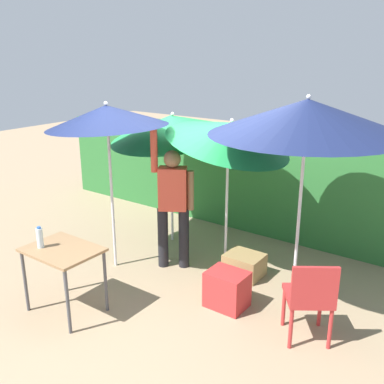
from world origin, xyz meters
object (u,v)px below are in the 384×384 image
(crate_cardboard, at_px, (244,265))
(bottle_water, at_px, (40,238))
(chair_plastic, at_px, (310,296))
(umbrella_yellow, at_px, (107,116))
(person_vendor, at_px, (173,201))
(umbrella_orange, at_px, (172,126))
(umbrella_navy, at_px, (307,117))
(folding_table, at_px, (63,256))
(cooler_box, at_px, (227,289))
(umbrella_rainbow, at_px, (230,133))

(crate_cardboard, relative_size, bottle_water, 1.95)
(chair_plastic, bearing_deg, umbrella_yellow, 179.08)
(person_vendor, bearing_deg, umbrella_orange, 128.43)
(umbrella_yellow, distance_m, chair_plastic, 3.13)
(umbrella_yellow, distance_m, umbrella_navy, 2.40)
(umbrella_yellow, distance_m, person_vendor, 1.35)
(crate_cardboard, xyz_separation_m, bottle_water, (-1.42, -1.99, 0.73))
(umbrella_navy, height_order, person_vendor, umbrella_navy)
(umbrella_yellow, xyz_separation_m, folding_table, (0.35, -1.09, -1.36))
(person_vendor, xyz_separation_m, cooler_box, (1.11, -0.43, -0.72))
(cooler_box, height_order, crate_cardboard, cooler_box)
(crate_cardboard, relative_size, folding_table, 0.59)
(umbrella_yellow, bearing_deg, chair_plastic, -0.92)
(cooler_box, distance_m, bottle_water, 2.14)
(umbrella_rainbow, relative_size, umbrella_navy, 0.91)
(umbrella_orange, height_order, cooler_box, umbrella_orange)
(umbrella_orange, distance_m, bottle_water, 2.50)
(person_vendor, bearing_deg, chair_plastic, -13.55)
(person_vendor, distance_m, bottle_water, 1.74)
(umbrella_rainbow, relative_size, bottle_water, 8.98)
(umbrella_rainbow, height_order, umbrella_yellow, umbrella_yellow)
(umbrella_rainbow, relative_size, crate_cardboard, 4.60)
(umbrella_rainbow, relative_size, umbrella_yellow, 0.98)
(umbrella_rainbow, distance_m, folding_table, 2.47)
(umbrella_orange, distance_m, umbrella_navy, 2.31)
(umbrella_rainbow, distance_m, umbrella_yellow, 1.54)
(umbrella_rainbow, bearing_deg, folding_table, -113.14)
(folding_table, relative_size, bottle_water, 3.33)
(umbrella_rainbow, bearing_deg, cooler_box, -58.51)
(chair_plastic, height_order, folding_table, chair_plastic)
(folding_table, xyz_separation_m, bottle_water, (-0.21, -0.11, 0.21))
(chair_plastic, distance_m, bottle_water, 2.87)
(bottle_water, bearing_deg, umbrella_orange, 90.46)
(umbrella_navy, relative_size, cooler_box, 5.33)
(person_vendor, bearing_deg, umbrella_yellow, -144.59)
(cooler_box, bearing_deg, crate_cardboard, 104.67)
(umbrella_rainbow, bearing_deg, crate_cardboard, -21.52)
(crate_cardboard, bearing_deg, person_vendor, -160.31)
(umbrella_navy, distance_m, folding_table, 2.98)
(chair_plastic, xyz_separation_m, bottle_water, (-2.60, -1.16, 0.36))
(umbrella_orange, relative_size, crate_cardboard, 4.42)
(bottle_water, bearing_deg, umbrella_yellow, 96.46)
(person_vendor, xyz_separation_m, bottle_water, (-0.51, -1.67, -0.06))
(umbrella_rainbow, relative_size, chair_plastic, 2.42)
(umbrella_yellow, height_order, chair_plastic, umbrella_yellow)
(umbrella_yellow, bearing_deg, crate_cardboard, 26.78)
(umbrella_navy, relative_size, person_vendor, 1.26)
(umbrella_navy, height_order, bottle_water, umbrella_navy)
(crate_cardboard, xyz_separation_m, folding_table, (-1.21, -1.88, 0.52))
(person_vendor, xyz_separation_m, chair_plastic, (2.09, -0.50, -0.42))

